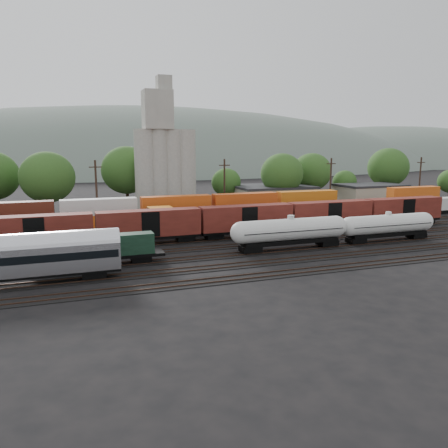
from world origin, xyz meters
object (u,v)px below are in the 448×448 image
object	(u,v)px
tank_car_a	(290,231)
passenger_coach	(2,257)
green_locomotive	(91,248)
grain_silo	(165,161)
orange_locomotive	(188,220)

from	to	relation	value
tank_car_a	passenger_coach	xyz separation A→B (m)	(-35.43, -5.00, 0.48)
green_locomotive	passenger_coach	bearing A→B (deg)	-150.65
green_locomotive	tank_car_a	distance (m)	26.54
grain_silo	green_locomotive	bearing A→B (deg)	-113.43
orange_locomotive	grain_silo	xyz separation A→B (m)	(1.86, 26.00, 8.64)
green_locomotive	grain_silo	world-z (taller)	grain_silo
passenger_coach	grain_silo	xyz separation A→B (m)	(26.66, 46.00, 8.03)
tank_car_a	orange_locomotive	bearing A→B (deg)	125.32
green_locomotive	orange_locomotive	size ratio (longest dim) A/B	0.84
tank_car_a	grain_silo	size ratio (longest dim) A/B	0.61
tank_car_a	passenger_coach	distance (m)	35.79
orange_locomotive	grain_silo	bearing A→B (deg)	85.91
grain_silo	tank_car_a	bearing A→B (deg)	-77.92
passenger_coach	grain_silo	bearing A→B (deg)	59.90
grain_silo	passenger_coach	bearing A→B (deg)	-120.10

